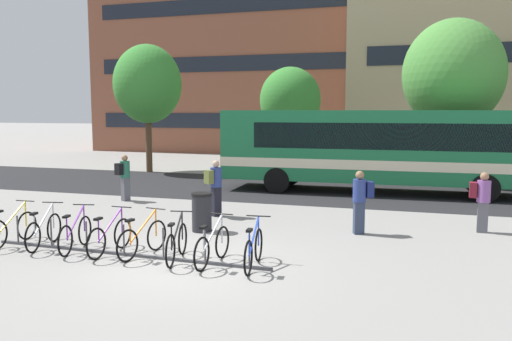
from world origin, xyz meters
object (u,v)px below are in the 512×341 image
object	(u,v)px
parked_bicycle_purple_3	(110,237)
commuter_olive_pack_3	(215,184)
commuter_maroon_pack_1	(482,198)
parked_bicycle_yellow_0	(12,229)
commuter_navy_pack_0	(361,198)
street_tree_3	(290,100)
city_bus	(376,147)
parked_bicycle_black_5	(177,243)
parked_bicycle_silver_1	(44,231)
street_tree_0	(148,84)
parked_bicycle_purple_2	(75,234)
parked_bicycle_blue_7	(254,250)
parked_bicycle_silver_6	(212,246)
commuter_black_pack_2	(124,175)
parked_bicycle_orange_4	(143,239)
trash_bin	(202,212)
street_tree_2	(453,74)

from	to	relation	value
parked_bicycle_purple_3	commuter_olive_pack_3	bearing A→B (deg)	-7.60
commuter_maroon_pack_1	parked_bicycle_yellow_0	bearing A→B (deg)	-153.72
commuter_navy_pack_0	street_tree_3	distance (m)	16.07
city_bus	parked_bicycle_black_5	bearing A→B (deg)	71.30
parked_bicycle_silver_1	street_tree_0	bearing A→B (deg)	7.21
commuter_maroon_pack_1	parked_bicycle_purple_2	bearing A→B (deg)	-149.68
parked_bicycle_blue_7	street_tree_0	world-z (taller)	street_tree_0
parked_bicycle_silver_6	street_tree_0	size ratio (longest dim) A/B	0.26
parked_bicycle_purple_2	commuter_maroon_pack_1	size ratio (longest dim) A/B	1.06
city_bus	parked_bicycle_silver_1	bearing A→B (deg)	55.89
parked_bicycle_black_5	commuter_black_pack_2	size ratio (longest dim) A/B	1.04
parked_bicycle_yellow_0	parked_bicycle_blue_7	size ratio (longest dim) A/B	1.00
parked_bicycle_yellow_0	parked_bicycle_blue_7	world-z (taller)	same
parked_bicycle_purple_2	commuter_black_pack_2	distance (m)	6.63
street_tree_0	parked_bicycle_purple_2	bearing A→B (deg)	-67.52
street_tree_3	parked_bicycle_silver_1	bearing A→B (deg)	-94.76
parked_bicycle_purple_2	parked_bicycle_silver_6	xyz separation A→B (m)	(3.39, -0.08, 0.00)
parked_bicycle_orange_4	street_tree_3	bearing A→B (deg)	12.12
commuter_olive_pack_3	street_tree_0	distance (m)	12.71
street_tree_3	trash_bin	bearing A→B (deg)	-85.03
parked_bicycle_silver_6	street_tree_0	xyz separation A→B (m)	(-9.27, 14.29, 4.14)
parked_bicycle_purple_3	parked_bicycle_silver_6	distance (m)	2.49
parked_bicycle_silver_1	parked_bicycle_black_5	distance (m)	3.47
trash_bin	street_tree_0	size ratio (longest dim) A/B	0.16
parked_bicycle_purple_2	parked_bicycle_purple_3	size ratio (longest dim) A/B	0.98
parked_bicycle_yellow_0	street_tree_0	distance (m)	15.34
parked_bicycle_orange_4	street_tree_2	xyz separation A→B (m)	(7.14, 14.53, 4.37)
commuter_black_pack_2	street_tree_3	bearing A→B (deg)	7.12
street_tree_3	parked_bicycle_purple_3	bearing A→B (deg)	-89.16
parked_bicycle_blue_7	trash_bin	bearing A→B (deg)	34.82
commuter_olive_pack_3	street_tree_2	world-z (taller)	street_tree_2
commuter_black_pack_2	street_tree_2	xyz separation A→B (m)	(11.28, 8.45, 3.81)
parked_bicycle_silver_1	parked_bicycle_purple_3	distance (m)	1.80
parked_bicycle_silver_1	parked_bicycle_black_5	bearing A→B (deg)	-103.87
parked_bicycle_purple_3	street_tree_0	xyz separation A→B (m)	(-6.78, 14.21, 4.14)
street_tree_0	street_tree_2	bearing A→B (deg)	1.46
commuter_navy_pack_0	street_tree_3	bearing A→B (deg)	-92.33
parked_bicycle_silver_1	parked_bicycle_orange_4	xyz separation A→B (m)	(2.59, 0.02, 0.00)
street_tree_3	parked_bicycle_black_5	bearing A→B (deg)	-84.01
parked_bicycle_silver_1	parked_bicycle_silver_6	xyz separation A→B (m)	(4.29, -0.12, 0.00)
parked_bicycle_blue_7	parked_bicycle_yellow_0	bearing A→B (deg)	83.77
parked_bicycle_black_5	trash_bin	xyz separation A→B (m)	(-0.57, 2.69, 0.13)
trash_bin	parked_bicycle_yellow_0	bearing A→B (deg)	-145.37
street_tree_0	street_tree_2	size ratio (longest dim) A/B	0.92
commuter_black_pack_2	trash_bin	bearing A→B (deg)	-107.08
parked_bicycle_silver_1	parked_bicycle_purple_2	bearing A→B (deg)	-104.97
parked_bicycle_orange_4	parked_bicycle_silver_1	bearing A→B (deg)	99.18
parked_bicycle_black_5	street_tree_3	world-z (taller)	street_tree_3
city_bus	parked_bicycle_silver_6	bearing A→B (deg)	75.43
parked_bicycle_black_5	commuter_navy_pack_0	bearing A→B (deg)	-54.89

